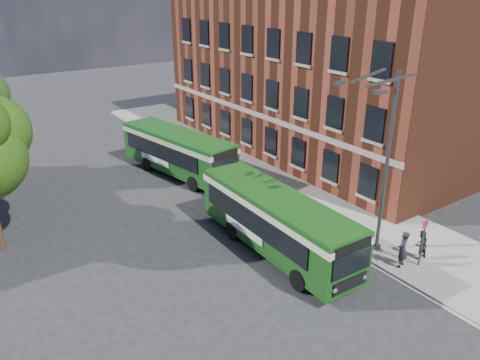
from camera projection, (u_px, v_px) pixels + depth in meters
ground at (270, 264)px, 22.45m from camera, size 120.00×120.00×0.00m
pavement at (279, 178)px, 32.15m from camera, size 6.00×48.00×0.15m
kerb_line at (243, 190)px, 30.58m from camera, size 0.12×48.00×0.01m
brick_office at (320, 60)px, 36.17m from camera, size 12.10×26.00×14.20m
street_lamp at (382, 163)px, 21.60m from camera, size 2.96×2.38×9.00m
bus_stop_sign at (423, 240)px, 21.60m from camera, size 0.35×0.08×2.52m
bus_front at (277, 218)px, 22.90m from camera, size 2.80×10.20×3.02m
bus_rear at (178, 149)px, 32.46m from camera, size 4.23×10.14×3.02m
pedestrian_a at (403, 249)px, 21.70m from camera, size 0.76×0.60×1.82m
pedestrian_b at (421, 244)px, 22.44m from camera, size 0.78×0.64×1.48m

